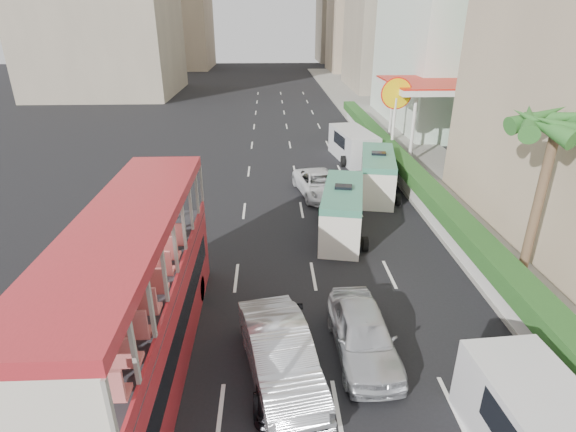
{
  "coord_description": "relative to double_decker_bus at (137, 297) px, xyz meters",
  "views": [
    {
      "loc": [
        -2.14,
        -10.98,
        9.86
      ],
      "look_at": [
        -1.5,
        4.0,
        3.2
      ],
      "focal_mm": 28.0,
      "sensor_mm": 36.0,
      "label": 1
    }
  ],
  "objects": [
    {
      "name": "ground_plane",
      "position": [
        6.0,
        0.0,
        -2.53
      ],
      "size": [
        200.0,
        200.0,
        0.0
      ],
      "primitive_type": "plane",
      "color": "black",
      "rests_on": "ground"
    },
    {
      "name": "double_decker_bus",
      "position": [
        0.0,
        0.0,
        0.0
      ],
      "size": [
        2.5,
        11.0,
        5.06
      ],
      "primitive_type": "cube",
      "color": "red",
      "rests_on": "ground"
    },
    {
      "name": "car_silver_lane_a",
      "position": [
        4.07,
        -0.65,
        -2.53
      ],
      "size": [
        2.75,
        5.26,
        1.65
      ],
      "primitive_type": "imported",
      "rotation": [
        0.0,
        0.0,
        0.21
      ],
      "color": "silver",
      "rests_on": "ground"
    },
    {
      "name": "car_silver_lane_b",
      "position": [
        6.71,
        0.27,
        -2.53
      ],
      "size": [
        1.97,
        4.56,
        1.53
      ],
      "primitive_type": "imported",
      "rotation": [
        0.0,
        0.0,
        0.04
      ],
      "color": "silver",
      "rests_on": "ground"
    },
    {
      "name": "car_black",
      "position": [
        4.15,
        -0.71,
        -2.53
      ],
      "size": [
        1.74,
        4.25,
        1.23
      ],
      "primitive_type": "imported",
      "rotation": [
        0.0,
        0.0,
        0.0
      ],
      "color": "black",
      "rests_on": "ground"
    },
    {
      "name": "van_asset",
      "position": [
        6.8,
        14.27,
        -2.53
      ],
      "size": [
        3.16,
        5.33,
        1.39
      ],
      "primitive_type": "imported",
      "rotation": [
        0.0,
        0.0,
        0.18
      ],
      "color": "silver",
      "rests_on": "ground"
    },
    {
      "name": "minibus_near",
      "position": [
        7.36,
        8.93,
        -1.32
      ],
      "size": [
        2.86,
        5.69,
        2.41
      ],
      "primitive_type": "cube",
      "rotation": [
        0.0,
        0.0,
        -0.2
      ],
      "color": "silver",
      "rests_on": "ground"
    },
    {
      "name": "minibus_far",
      "position": [
        10.28,
        14.32,
        -1.29
      ],
      "size": [
        2.92,
        5.84,
        2.47
      ],
      "primitive_type": "cube",
      "rotation": [
        0.0,
        0.0,
        -0.2
      ],
      "color": "silver",
      "rests_on": "ground"
    },
    {
      "name": "panel_van_far",
      "position": [
        10.13,
        21.6,
        -1.43
      ],
      "size": [
        3.04,
        5.78,
        2.2
      ],
      "primitive_type": "cube",
      "rotation": [
        0.0,
        0.0,
        0.16
      ],
      "color": "silver",
      "rests_on": "ground"
    },
    {
      "name": "sidewalk",
      "position": [
        15.0,
        25.0,
        -2.44
      ],
      "size": [
        6.0,
        120.0,
        0.18
      ],
      "primitive_type": "cube",
      "color": "#99968C",
      "rests_on": "ground"
    },
    {
      "name": "kerb_wall",
      "position": [
        12.2,
        14.0,
        -1.85
      ],
      "size": [
        0.3,
        44.0,
        1.0
      ],
      "primitive_type": "cube",
      "color": "silver",
      "rests_on": "sidewalk"
    },
    {
      "name": "hedge",
      "position": [
        12.2,
        14.0,
        -1.0
      ],
      "size": [
        1.1,
        44.0,
        0.7
      ],
      "primitive_type": "cube",
      "color": "#2D6626",
      "rests_on": "kerb_wall"
    },
    {
      "name": "palm_tree",
      "position": [
        13.8,
        4.0,
        0.85
      ],
      "size": [
        0.36,
        0.36,
        6.4
      ],
      "primitive_type": "cylinder",
      "color": "brown",
      "rests_on": "sidewalk"
    },
    {
      "name": "shell_station",
      "position": [
        16.0,
        23.0,
        0.22
      ],
      "size": [
        6.5,
        8.0,
        5.5
      ],
      "primitive_type": "cube",
      "color": "silver",
      "rests_on": "ground"
    }
  ]
}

